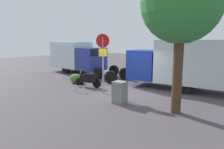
% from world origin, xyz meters
% --- Properties ---
extents(ground_plane, '(60.00, 60.00, 0.00)m').
position_xyz_m(ground_plane, '(0.00, 0.00, 0.00)').
color(ground_plane, '#4E464B').
extents(box_truck_near, '(8.16, 2.75, 3.01)m').
position_xyz_m(box_truck_near, '(-1.96, -2.74, 1.65)').
color(box_truck_near, black).
rests_on(box_truck_near, ground).
extents(box_truck_far, '(7.00, 2.63, 2.84)m').
position_xyz_m(box_truck_far, '(7.88, -3.51, 1.58)').
color(box_truck_far, black).
rests_on(box_truck_far, ground).
extents(motorcycle, '(1.78, 0.72, 1.20)m').
position_xyz_m(motorcycle, '(2.87, 0.26, 0.52)').
color(motorcycle, black).
rests_on(motorcycle, ground).
extents(stop_sign, '(0.71, 0.33, 3.34)m').
position_xyz_m(stop_sign, '(1.13, 0.89, 2.23)').
color(stop_sign, '#9E9EA3').
rests_on(stop_sign, ground).
extents(street_tree, '(3.14, 3.14, 5.97)m').
position_xyz_m(street_tree, '(-3.35, 1.52, 4.36)').
color(street_tree, '#47301E').
rests_on(street_tree, ground).
extents(utility_cabinet, '(0.60, 0.56, 1.05)m').
position_xyz_m(utility_cabinet, '(-0.70, 1.82, 0.53)').
color(utility_cabinet, slate).
rests_on(utility_cabinet, ground).
extents(bike_rack_hoop, '(0.85, 0.14, 0.85)m').
position_xyz_m(bike_rack_hoop, '(2.26, 1.57, 0.00)').
color(bike_rack_hoop, '#B7B7BC').
rests_on(bike_rack_hoop, ground).
extents(shrub_near_sign, '(0.96, 0.78, 0.65)m').
position_xyz_m(shrub_near_sign, '(4.52, -0.16, 0.33)').
color(shrub_near_sign, '#487732').
rests_on(shrub_near_sign, ground).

